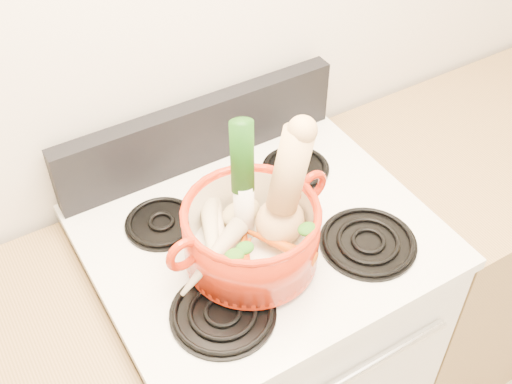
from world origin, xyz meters
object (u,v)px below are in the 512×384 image
dutch_oven (251,234)px  stove_body (260,347)px  leek (244,181)px  squash (281,190)px

dutch_oven → stove_body: bearing=39.7°
leek → dutch_oven: bearing=-79.1°
stove_body → leek: size_ratio=2.88×
dutch_oven → squash: size_ratio=1.03×
stove_body → squash: bearing=-86.8°
stove_body → squash: size_ratio=3.22×
stove_body → squash: 0.68m
dutch_oven → leek: 0.13m
stove_body → leek: bearing=-159.6°
stove_body → squash: (0.00, -0.07, 0.68)m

